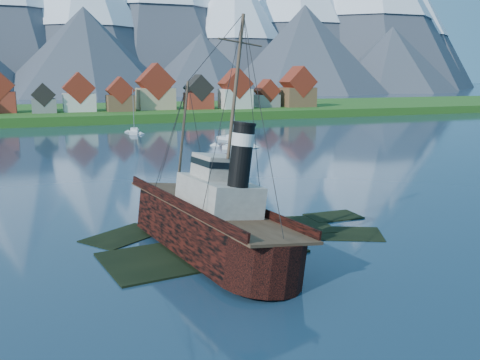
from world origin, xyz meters
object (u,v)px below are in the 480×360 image
object	(u,v)px
tugboat_wreck	(201,219)
sailboat_d	(234,145)
sailboat_e	(233,139)
sailboat_f	(134,132)

from	to	relation	value
tugboat_wreck	sailboat_d	size ratio (longest dim) A/B	2.17
tugboat_wreck	sailboat_d	distance (m)	71.87
tugboat_wreck	sailboat_e	xyz separation A→B (m)	(31.52, 77.33, -2.60)
sailboat_e	sailboat_d	bearing A→B (deg)	-128.42
tugboat_wreck	sailboat_e	bearing A→B (deg)	58.71
sailboat_d	sailboat_f	size ratio (longest dim) A/B	1.04
sailboat_d	sailboat_f	xyz separation A→B (m)	(-16.53, 36.08, -0.01)
tugboat_wreck	sailboat_f	bearing A→B (deg)	74.65
tugboat_wreck	sailboat_e	world-z (taller)	tugboat_wreck
tugboat_wreck	sailboat_e	distance (m)	83.55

